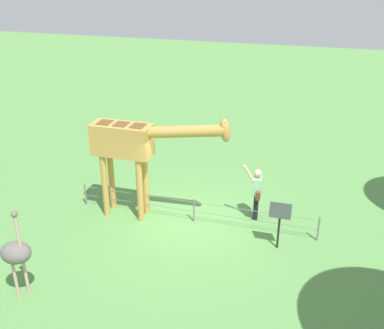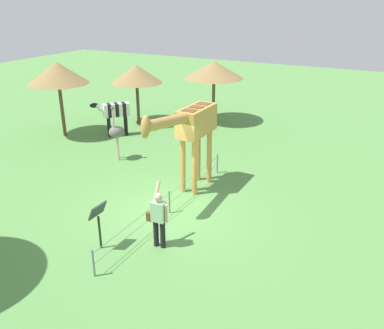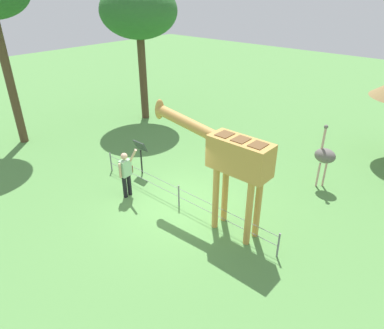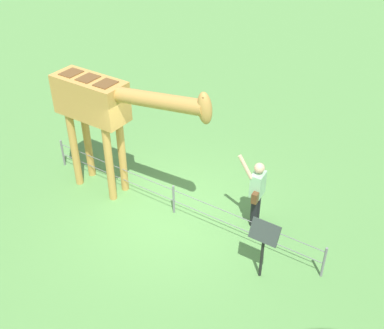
# 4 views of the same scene
# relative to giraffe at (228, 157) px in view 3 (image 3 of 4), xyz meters

# --- Properties ---
(ground_plane) EXTENTS (60.00, 60.00, 0.00)m
(ground_plane) POSITION_rel_giraffe_xyz_m (1.71, 0.06, -2.26)
(ground_plane) COLOR #568E47
(giraffe) EXTENTS (3.96, 0.71, 3.32)m
(giraffe) POSITION_rel_giraffe_xyz_m (0.00, 0.00, 0.00)
(giraffe) COLOR #C69347
(giraffe) RESTS_ON ground_plane
(visitor) EXTENTS (0.55, 0.58, 1.77)m
(visitor) POSITION_rel_giraffe_xyz_m (3.40, 0.83, -1.36)
(visitor) COLOR black
(visitor) RESTS_ON ground_plane
(ostrich) EXTENTS (0.70, 0.56, 2.25)m
(ostrich) POSITION_rel_giraffe_xyz_m (-1.15, -4.00, -1.09)
(ostrich) COLOR #CC9E93
(ostrich) RESTS_ON ground_plane
(tree_east) EXTENTS (3.60, 3.60, 6.45)m
(tree_east) POSITION_rel_giraffe_xyz_m (8.68, -4.67, 2.87)
(tree_east) COLOR brown
(tree_east) RESTS_ON ground_plane
(info_sign) EXTENTS (0.56, 0.21, 1.32)m
(info_sign) POSITION_rel_giraffe_xyz_m (4.20, -0.49, -1.31)
(info_sign) COLOR black
(info_sign) RESTS_ON ground_plane
(wire_fence) EXTENTS (7.05, 0.05, 0.75)m
(wire_fence) POSITION_rel_giraffe_xyz_m (1.71, 0.14, -1.86)
(wire_fence) COLOR slate
(wire_fence) RESTS_ON ground_plane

